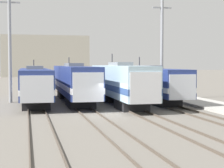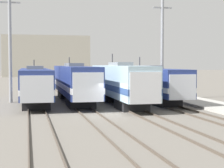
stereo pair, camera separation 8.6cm
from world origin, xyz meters
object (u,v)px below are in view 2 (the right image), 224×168
object	(u,v)px
locomotive_center_left	(74,82)
catenary_tower_right	(162,46)
locomotive_far_right	(151,83)
locomotive_far_left	(35,84)
catenary_tower_left	(10,44)
locomotive_center_right	(121,83)

from	to	relation	value
locomotive_center_left	catenary_tower_right	world-z (taller)	catenary_tower_right
locomotive_far_right	catenary_tower_right	world-z (taller)	catenary_tower_right
locomotive_far_left	catenary_tower_left	bearing A→B (deg)	137.52
locomotive_center_left	locomotive_far_right	world-z (taller)	locomotive_far_right
locomotive_far_left	locomotive_center_right	size ratio (longest dim) A/B	1.02
catenary_tower_left	locomotive_center_right	bearing A→B (deg)	-25.48
locomotive_center_left	locomotive_far_right	xyz separation A→B (m)	(8.41, -1.06, -0.12)
locomotive_center_left	locomotive_far_right	bearing A→B (deg)	-7.17
locomotive_center_right	locomotive_far_right	size ratio (longest dim) A/B	0.92
locomotive_far_left	locomotive_center_left	size ratio (longest dim) A/B	0.85
locomotive_center_left	locomotive_far_right	size ratio (longest dim) A/B	1.11
catenary_tower_left	catenary_tower_right	world-z (taller)	same
catenary_tower_left	catenary_tower_right	distance (m)	17.14
catenary_tower_right	locomotive_center_right	bearing A→B (deg)	-140.05
catenary_tower_left	locomotive_far_left	bearing A→B (deg)	-42.48
locomotive_far_left	locomotive_center_left	distance (m)	4.39
locomotive_far_right	catenary_tower_left	bearing A→B (deg)	172.06
locomotive_far_left	catenary_tower_right	bearing A→B (deg)	8.93
locomotive_center_right	catenary_tower_left	distance (m)	12.75
locomotive_center_right	locomotive_far_right	bearing A→B (deg)	36.36
locomotive_center_left	catenary_tower_left	world-z (taller)	catenary_tower_left
locomotive_far_left	catenary_tower_right	distance (m)	15.39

